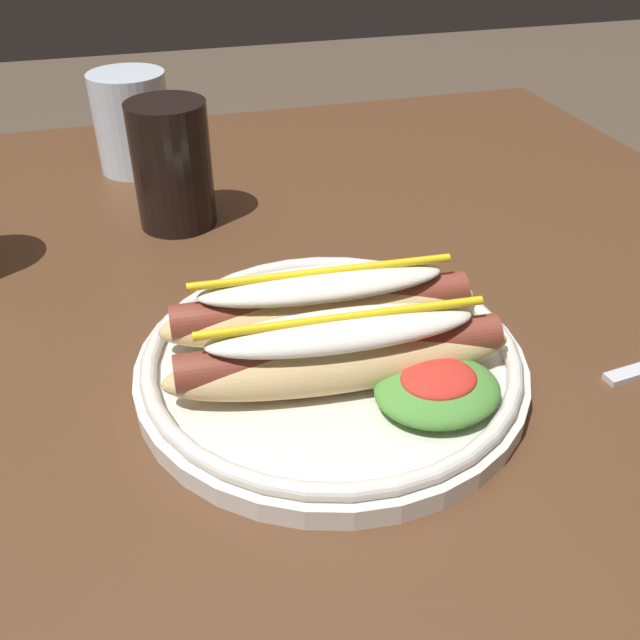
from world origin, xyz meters
name	(u,v)px	position (x,y,z in m)	size (l,w,h in m)	color
dining_table	(236,368)	(0.00, 0.00, 0.63)	(1.11, 0.92, 0.74)	#51331E
hot_dog_plate	(336,349)	(0.05, -0.16, 0.77)	(0.29, 0.29, 0.08)	silver
soda_cup	(172,165)	(-0.03, 0.12, 0.80)	(0.08, 0.08, 0.13)	black
water_cup	(133,122)	(-0.06, 0.29, 0.80)	(0.09, 0.09, 0.11)	silver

